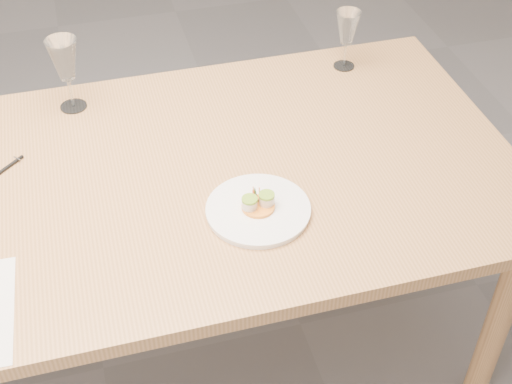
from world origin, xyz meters
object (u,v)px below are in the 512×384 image
object	(u,v)px
wine_glass_2	(347,29)
dinner_plate	(258,209)
wine_glass_1	(64,61)
dining_table	(66,214)
ballpoint_pen	(4,169)

from	to	relation	value
wine_glass_2	dinner_plate	bearing A→B (deg)	-127.29
dinner_plate	wine_glass_1	distance (m)	0.72
dinner_plate	wine_glass_1	size ratio (longest dim) A/B	1.17
dinner_plate	wine_glass_2	size ratio (longest dim) A/B	1.37
dining_table	ballpoint_pen	size ratio (longest dim) A/B	23.30
dining_table	dinner_plate	xyz separation A→B (m)	(0.46, -0.20, 0.08)
wine_glass_2	dining_table	bearing A→B (deg)	-157.02
wine_glass_1	dining_table	bearing A→B (deg)	-99.12
ballpoint_pen	wine_glass_1	bearing A→B (deg)	8.89
dinner_plate	ballpoint_pen	distance (m)	0.68
wine_glass_1	wine_glass_2	distance (m)	0.84
dining_table	wine_glass_1	xyz separation A→B (m)	(0.06, 0.38, 0.22)
dining_table	wine_glass_1	distance (m)	0.45
dinner_plate	wine_glass_2	bearing A→B (deg)	52.71
dinner_plate	dining_table	bearing A→B (deg)	157.10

